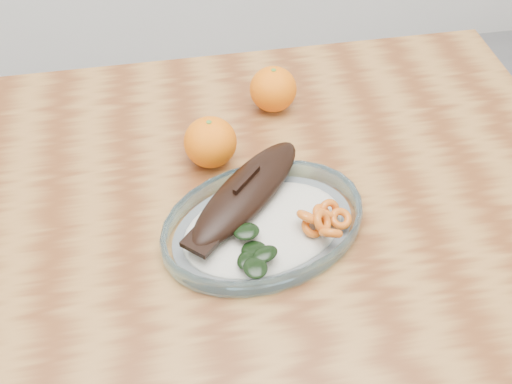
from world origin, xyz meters
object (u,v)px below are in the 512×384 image
(plated_meal, at_px, (263,221))
(orange_right, at_px, (273,89))
(dining_table, at_px, (204,255))
(orange_left, at_px, (210,142))

(plated_meal, distance_m, orange_right, 0.28)
(dining_table, height_order, orange_left, orange_left)
(dining_table, bearing_deg, plated_meal, -31.36)
(orange_left, distance_m, orange_right, 0.17)
(orange_right, bearing_deg, orange_left, -136.00)
(plated_meal, bearing_deg, orange_left, 92.12)
(dining_table, relative_size, orange_left, 14.71)
(plated_meal, height_order, orange_right, same)
(orange_left, bearing_deg, dining_table, -105.89)
(orange_left, height_order, orange_right, orange_left)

